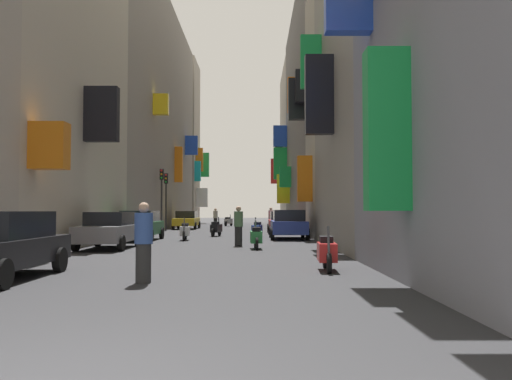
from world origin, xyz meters
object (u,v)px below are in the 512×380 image
scooter_silver (229,221)px  traffic_light_near_corner (167,192)px  parked_car_green (140,225)px  scooter_white (186,231)px  parked_car_blue (289,224)px  scooter_green (257,237)px  parked_car_grey (110,229)px  scooter_red (328,252)px  traffic_light_far_corner (162,189)px  parked_car_yellow (187,220)px  scooter_black (217,228)px  parked_car_red (284,222)px  pedestrian_near_right (216,218)px  pedestrian_crossing (272,219)px  pedestrian_near_left (239,226)px  scooter_blue (258,229)px  pedestrian_mid_street (144,243)px

scooter_silver → traffic_light_near_corner: traffic_light_near_corner is taller
parked_car_green → scooter_white: size_ratio=2.35×
parked_car_blue → traffic_light_near_corner: bearing=128.0°
scooter_green → parked_car_grey: bearing=178.7°
scooter_silver → scooter_red: bearing=-83.1°
parked_car_blue → parked_car_grey: (-7.50, -6.92, -0.04)m
scooter_silver → traffic_light_far_corner: traffic_light_far_corner is taller
parked_car_yellow → scooter_silver: size_ratio=2.41×
parked_car_green → scooter_silver: parked_car_green is taller
parked_car_blue → traffic_light_far_corner: bearing=134.1°
scooter_white → scooter_red: 14.12m
scooter_black → parked_car_blue: bearing=-34.6°
parked_car_red → parked_car_green: size_ratio=0.92×
pedestrian_near_right → pedestrian_crossing: bearing=-51.3°
scooter_red → pedestrian_near_left: 9.29m
scooter_white → traffic_light_near_corner: 12.56m
parked_car_red → pedestrian_near_left: 12.10m
pedestrian_crossing → traffic_light_near_corner: traffic_light_near_corner is taller
scooter_silver → pedestrian_near_right: size_ratio=1.04×
parked_car_red → scooter_blue: size_ratio=2.15×
scooter_silver → scooter_red: 37.00m
parked_car_grey → traffic_light_far_corner: (-0.78, 15.46, 2.23)m
scooter_white → scooter_silver: size_ratio=1.04×
scooter_blue → pedestrian_near_right: bearing=102.4°
pedestrian_near_left → pedestrian_near_right: pedestrian_near_right is taller
scooter_black → traffic_light_near_corner: size_ratio=0.44×
traffic_light_near_corner → parked_car_green: bearing=-86.3°
scooter_black → scooter_white: bearing=-107.5°
scooter_red → pedestrian_crossing: (-0.65, 26.39, 0.40)m
parked_car_red → parked_car_blue: bearing=-90.6°
pedestrian_mid_street → parked_car_grey: bearing=109.7°
parked_car_red → traffic_light_far_corner: bearing=165.9°
scooter_green → scooter_blue: (0.05, 8.52, -0.00)m
scooter_white → scooter_silver: bearing=87.8°
scooter_green → pedestrian_crossing: size_ratio=1.07×
parked_car_green → pedestrian_mid_street: bearing=-77.0°
parked_car_grey → scooter_silver: size_ratio=2.28×
parked_car_green → pedestrian_mid_street: (3.51, -15.19, 0.06)m
parked_car_yellow → pedestrian_crossing: size_ratio=2.46×
parked_car_yellow → scooter_green: bearing=-75.4°
parked_car_yellow → parked_car_red: (7.40, -8.15, -0.01)m
parked_car_blue → pedestrian_crossing: 12.10m
parked_car_blue → scooter_white: 5.45m
parked_car_grey → scooter_green: (5.79, -0.13, -0.29)m
parked_car_red → pedestrian_mid_street: bearing=-100.2°
scooter_blue → pedestrian_mid_street: bearing=-97.6°
pedestrian_mid_street → parked_car_red: bearing=79.8°
scooter_green → pedestrian_crossing: pedestrian_crossing is taller
parked_car_green → pedestrian_crossing: pedestrian_crossing is taller
scooter_red → traffic_light_near_corner: traffic_light_near_corner is taller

